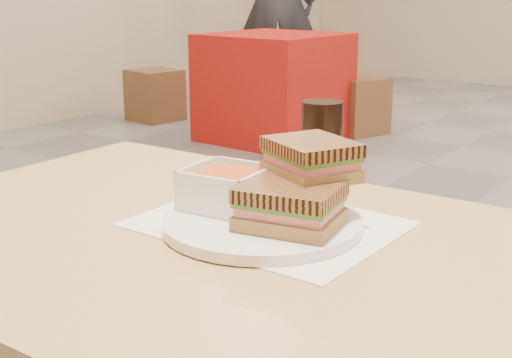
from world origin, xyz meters
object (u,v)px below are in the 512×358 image
Objects in this scene: soup_bowl at (227,189)px; bg_chair_0r at (357,105)px; plate at (262,223)px; bg_table_0 at (274,87)px; panini_lower at (290,206)px; bg_chair_0l at (155,95)px; cola_glass at (321,145)px; main_table at (261,325)px.

bg_chair_0r is at bearing 114.70° from soup_bowl.
soup_bowl reaches higher than plate.
bg_table_0 is 1.89× the size of bg_chair_0r.
plate is 4.28m from bg_chair_0r.
panini_lower is 0.35× the size of bg_chair_0l.
plate reaches higher than bg_chair_0r.
plate reaches higher than bg_chair_0l.
soup_bowl is 0.82× the size of cola_glass.
soup_bowl is at bearing -44.89° from bg_chair_0l.
plate reaches higher than bg_table_0.
cola_glass is 4.07m from bg_chair_0r.
panini_lower is 4.03m from bg_table_0.
bg_chair_0l is 0.89× the size of bg_chair_0r.
bg_table_0 is at bearing 123.84° from plate.
bg_chair_0r is (-1.87, 3.88, -0.43)m from main_table.
bg_chair_0r reaches higher than bg_chair_0l.
panini_lower reaches higher than plate.
plate is 0.67× the size of bg_chair_0l.
cola_glass is (-0.04, 0.23, 0.06)m from plate.
soup_bowl is at bearing -98.77° from cola_glass.
cola_glass is at bearing 99.65° from plate.
bg_chair_0r is (-1.76, 3.82, -0.59)m from soup_bowl.
plate is 0.24m from cola_glass.
bg_table_0 is at bearing 123.06° from soup_bowl.
cola_glass reaches higher than plate.
plate is at bearing -80.35° from cola_glass.
main_table is 0.35m from cola_glass.
main_table is at bearing -56.16° from bg_table_0.
panini_lower is at bearing -69.07° from cola_glass.
panini_lower is (0.12, -0.02, 0.00)m from soup_bowl.
panini_lower is 1.00× the size of cola_glass.
soup_bowl is 4.74m from bg_chair_0l.
main_table is 4.33m from bg_chair_0r.
cola_glass reaches higher than main_table.
main_table is at bearing -55.87° from plate.
cola_glass reaches higher than bg_chair_0l.
soup_bowl is 0.12m from panini_lower.
panini_lower is (0.01, 0.05, 0.16)m from main_table.
plate is at bearing -56.16° from bg_table_0.
cola_glass reaches higher than bg_chair_0r.
plate is 0.08m from soup_bowl.
bg_chair_0l is (-3.36, 3.10, -0.62)m from cola_glass.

